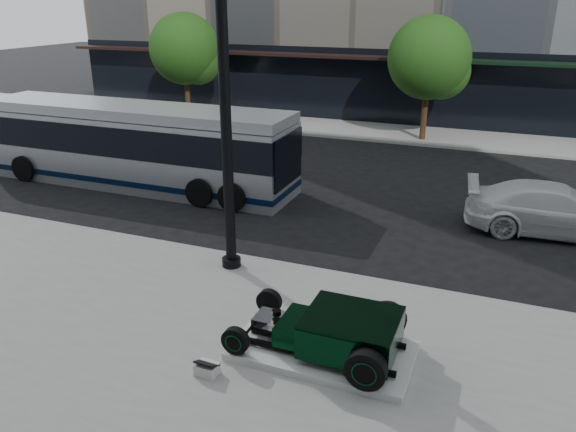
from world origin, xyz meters
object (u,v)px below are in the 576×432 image
at_px(lamppost, 225,109).
at_px(transit_bus, 135,145).
at_px(hot_rod, 340,332).
at_px(white_sedan, 555,210).

xyz_separation_m(lamppost, transit_bus, (-6.50, 5.10, -2.62)).
relative_size(hot_rod, lamppost, 0.37).
distance_m(hot_rod, lamppost, 5.74).
xyz_separation_m(hot_rod, transit_bus, (-10.20, 7.86, 0.79)).
relative_size(transit_bus, white_sedan, 2.40).
bearing_deg(transit_bus, white_sedan, 2.30).
height_order(transit_bus, white_sedan, transit_bus).
bearing_deg(lamppost, transit_bus, 141.89).
distance_m(transit_bus, white_sedan, 14.21).
distance_m(hot_rod, white_sedan, 9.32).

